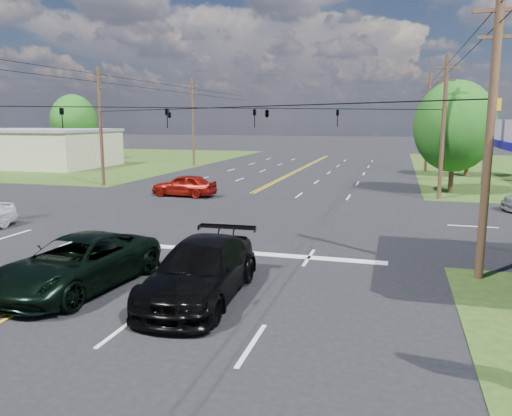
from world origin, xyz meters
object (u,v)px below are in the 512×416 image
(tree_right_a, at_px, (455,126))
(suv_black, at_px, (201,270))
(pole_right_far, at_px, (428,121))
(pole_left_far, at_px, (193,121))
(retail_nw, at_px, (37,149))
(pole_nw, at_px, (101,125))
(pickup_dkgreen, at_px, (78,263))
(pole_ne, at_px, (443,126))
(pole_se, at_px, (490,133))
(tree_far_l, at_px, (74,121))
(tree_right_b, at_px, (469,132))

(tree_right_a, bearing_deg, suv_black, -110.34)
(pole_right_far, height_order, suv_black, pole_right_far)
(pole_left_far, bearing_deg, pole_right_far, 0.00)
(retail_nw, distance_m, pole_nw, 21.60)
(pole_nw, relative_size, suv_black, 1.58)
(pole_left_far, bearing_deg, pickup_dkgreen, -72.00)
(pole_ne, distance_m, pickup_dkgreen, 26.10)
(pole_se, bearing_deg, tree_far_l, 137.66)
(pole_se, relative_size, pole_right_far, 0.95)
(pole_ne, height_order, pole_left_far, pole_left_far)
(retail_nw, xyz_separation_m, pole_nw, (17.00, -13.00, 2.92))
(pole_nw, xyz_separation_m, suv_black, (17.61, -22.32, -4.04))
(tree_right_b, bearing_deg, pole_se, -96.05)
(tree_right_a, distance_m, suv_black, 27.30)
(tree_right_a, xyz_separation_m, tree_far_l, (-46.00, 20.00, 0.33))
(tree_right_b, relative_size, pickup_dkgreen, 1.17)
(pole_nw, relative_size, pickup_dkgreen, 1.57)
(pole_nw, relative_size, tree_right_a, 1.16)
(pickup_dkgreen, xyz_separation_m, suv_black, (4.11, 0.22, 0.03))
(pole_ne, xyz_separation_m, pickup_dkgreen, (-12.50, -22.54, -4.08))
(suv_black, bearing_deg, pole_right_far, 75.98)
(pole_se, height_order, tree_right_a, pole_se)
(retail_nw, xyz_separation_m, tree_right_a, (44.00, -10.00, 2.87))
(pole_right_far, relative_size, tree_far_l, 1.15)
(pole_ne, distance_m, tree_right_b, 15.42)
(pole_ne, relative_size, tree_far_l, 1.09)
(pole_left_far, height_order, pickup_dkgreen, pole_left_far)
(pole_se, xyz_separation_m, tree_right_b, (3.50, 33.00, -0.70))
(pole_left_far, relative_size, pole_right_far, 1.00)
(pole_se, bearing_deg, suv_black, -152.75)
(pole_left_far, xyz_separation_m, suv_black, (17.61, -41.32, -4.30))
(pole_ne, bearing_deg, suv_black, -110.60)
(pole_right_far, xyz_separation_m, tree_right_b, (3.50, -4.00, -0.95))
(pole_ne, relative_size, pole_left_far, 0.95)
(pole_se, height_order, pole_ne, same)
(pole_se, relative_size, pole_left_far, 0.95)
(suv_black, bearing_deg, pole_nw, 125.73)
(retail_nw, xyz_separation_m, pole_left_far, (17.00, 6.00, 3.17))
(tree_right_a, relative_size, tree_far_l, 0.94)
(tree_right_b, bearing_deg, pole_ne, -103.13)
(pole_ne, height_order, suv_black, pole_ne)
(pole_se, bearing_deg, pole_ne, 90.00)
(pole_ne, height_order, tree_far_l, pole_ne)
(pole_nw, xyz_separation_m, tree_right_a, (27.00, 3.00, -0.05))
(pole_nw, xyz_separation_m, tree_right_b, (29.50, 15.00, -0.70))
(pole_se, relative_size, suv_black, 1.58)
(retail_nw, relative_size, pickup_dkgreen, 2.65)
(tree_right_b, bearing_deg, pole_left_far, 172.28)
(tree_right_b, distance_m, tree_far_l, 49.17)
(tree_right_a, bearing_deg, pole_se, -92.73)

